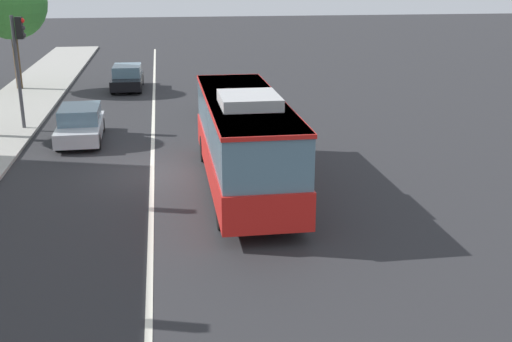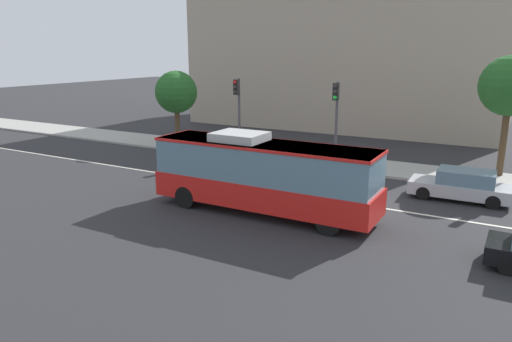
% 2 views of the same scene
% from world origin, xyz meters
% --- Properties ---
extents(ground_plane, '(160.00, 160.00, 0.00)m').
position_xyz_m(ground_plane, '(0.00, 0.00, 0.00)').
color(ground_plane, '#28282B').
extents(sidewalk_kerb, '(80.00, 3.92, 0.14)m').
position_xyz_m(sidewalk_kerb, '(0.00, 7.26, 0.07)').
color(sidewalk_kerb, '#9E9B93').
rests_on(sidewalk_kerb, ground_plane).
extents(lane_centre_line, '(76.00, 0.16, 0.01)m').
position_xyz_m(lane_centre_line, '(0.00, 0.00, 0.01)').
color(lane_centre_line, silver).
rests_on(lane_centre_line, ground_plane).
extents(transit_bus, '(10.01, 2.54, 3.46)m').
position_xyz_m(transit_bus, '(-2.13, -3.13, 1.81)').
color(transit_bus, red).
rests_on(transit_bus, ground_plane).
extents(sedan_silver, '(4.54, 1.91, 1.46)m').
position_xyz_m(sedan_silver, '(5.18, 3.07, 0.72)').
color(sedan_silver, '#B7BABF').
rests_on(sedan_silver, ground_plane).
extents(traffic_light_mid_block, '(0.33, 0.62, 5.20)m').
position_xyz_m(traffic_light_mid_block, '(-2.05, 5.42, 3.56)').
color(traffic_light_mid_block, '#47474C').
rests_on(traffic_light_mid_block, ground_plane).
extents(traffic_light_far_corner, '(0.34, 0.62, 5.20)m').
position_xyz_m(traffic_light_far_corner, '(-8.69, 5.54, 3.56)').
color(traffic_light_far_corner, '#47474C').
rests_on(traffic_light_far_corner, ground_plane).
extents(street_tree_kerbside_left, '(3.06, 3.06, 5.50)m').
position_xyz_m(street_tree_kerbside_left, '(-14.90, 7.12, 3.93)').
color(street_tree_kerbside_left, '#4C3823').
rests_on(street_tree_kerbside_left, ground_plane).
extents(street_tree_kerbside_right, '(3.24, 3.24, 6.69)m').
position_xyz_m(street_tree_kerbside_right, '(6.55, 8.56, 5.03)').
color(street_tree_kerbside_right, '#4C3823').
rests_on(street_tree_kerbside_right, ground_plane).
extents(office_block_background, '(27.84, 17.05, 13.60)m').
position_xyz_m(office_block_background, '(-7.53, 25.85, 6.80)').
color(office_block_background, tan).
rests_on(office_block_background, ground_plane).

